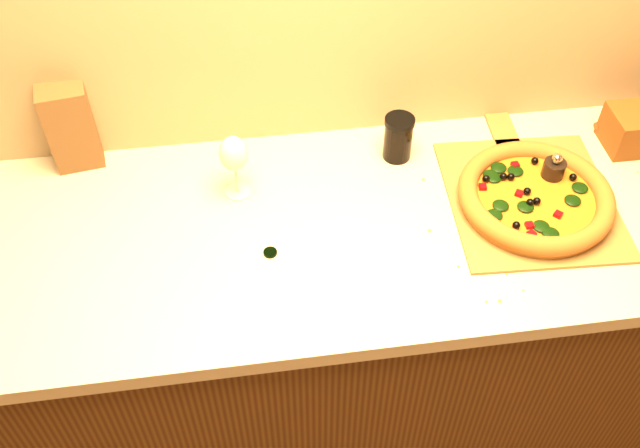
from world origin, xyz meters
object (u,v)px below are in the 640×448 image
Objects in this scene: pizza at (536,197)px; pizza_peel at (528,194)px; pepper_grinder at (552,173)px; wine_glass at (234,155)px; dark_jar at (398,138)px.

pizza_peel is at bearing 88.67° from pizza.
pepper_grinder is 0.75m from wine_glass.
dark_jar is (-0.28, 0.18, 0.05)m from pizza_peel.
pizza is at bearing -37.83° from dark_jar.
pizza_peel is 1.63× the size of pizza.
pizza_peel is 0.05m from pizza.
pizza_peel is at bearing -32.67° from dark_jar.
pizza_peel is at bearing -8.81° from wine_glass.
pizza is 0.09m from pepper_grinder.
pizza is 2.14× the size of wine_glass.
pizza_peel is 0.07m from pepper_grinder.
pizza is (-0.00, -0.04, 0.03)m from pizza_peel.
pepper_grinder is at bearing 24.98° from pizza_peel.
wine_glass is 0.41m from dark_jar.
wine_glass is 1.42× the size of dark_jar.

